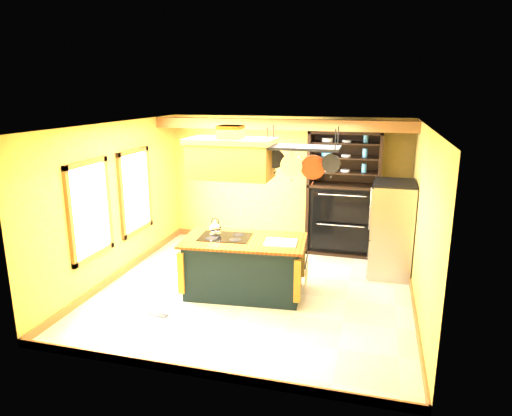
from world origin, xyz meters
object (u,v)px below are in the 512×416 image
at_px(range_hood, 231,156).
at_px(hutch, 343,207).
at_px(refrigerator, 391,231).
at_px(kitchen_island, 244,266).
at_px(pot_rack, 303,154).

distance_m(range_hood, hutch, 3.14).
distance_m(refrigerator, hutch, 1.35).
bearing_deg(range_hood, refrigerator, 30.02).
height_order(range_hood, refrigerator, range_hood).
relative_size(range_hood, hutch, 0.54).
xyz_separation_m(kitchen_island, hutch, (1.35, 2.41, 0.47)).
xyz_separation_m(pot_rack, hutch, (0.45, 2.40, -1.37)).
bearing_deg(pot_rack, hutch, 79.46).
distance_m(kitchen_island, pot_rack, 2.05).
xyz_separation_m(kitchen_island, range_hood, (-0.20, -0.00, 1.76)).
relative_size(kitchen_island, refrigerator, 1.23).
relative_size(refrigerator, hutch, 0.67).
distance_m(range_hood, refrigerator, 3.20).
relative_size(pot_rack, hutch, 0.46).
relative_size(range_hood, refrigerator, 0.80).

